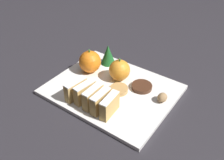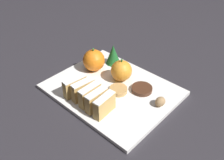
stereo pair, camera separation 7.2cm
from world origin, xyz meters
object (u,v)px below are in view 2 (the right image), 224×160
chocolate_cookie (142,89)px  orange_near (94,60)px  orange_far (121,71)px  walnut (160,102)px

chocolate_cookie → orange_near: bearing=95.7°
orange_near → orange_far: size_ratio=1.08×
walnut → chocolate_cookie: 0.08m
orange_far → walnut: size_ratio=2.33×
walnut → orange_far: bearing=83.4°
orange_far → chocolate_cookie: orange_far is taller
orange_near → orange_far: 0.10m
orange_near → walnut: bearing=-89.8°
orange_near → orange_far: orange_near is taller
orange_far → chocolate_cookie: bearing=-90.6°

